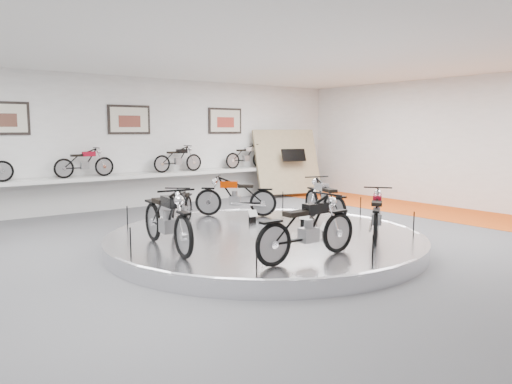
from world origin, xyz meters
TOP-DOWN VIEW (x-y plane):
  - floor at (0.00, 0.00)m, footprint 16.00×16.00m
  - ceiling at (0.00, 0.00)m, footprint 16.00×16.00m
  - wall_back at (0.00, 7.00)m, footprint 16.00×0.00m
  - wall_right at (8.00, 0.00)m, footprint 0.00×14.00m
  - orange_carpet_strip at (6.80, 0.00)m, footprint 2.40×12.60m
  - dado_band at (0.00, 6.98)m, footprint 15.68×0.04m
  - display_platform at (0.00, 0.30)m, footprint 6.40×6.40m
  - platform_rim at (0.00, 0.30)m, footprint 6.40×6.40m
  - shelf at (0.00, 6.70)m, footprint 11.00×0.55m
  - poster_left at (-3.50, 6.96)m, footprint 1.35×0.06m
  - poster_center at (0.00, 6.96)m, footprint 1.35×0.06m
  - poster_right at (3.50, 6.96)m, footprint 1.35×0.06m
  - display_panel at (5.60, 6.10)m, footprint 2.56×1.52m
  - shelf_bike_b at (-1.50, 6.70)m, footprint 1.22×0.43m
  - shelf_bike_c at (1.50, 6.70)m, footprint 1.22×0.43m
  - shelf_bike_d at (4.20, 6.70)m, footprint 1.22×0.43m
  - bike_a at (1.89, 0.50)m, footprint 1.14×1.84m
  - bike_b at (0.71, 2.36)m, footprint 1.66×1.58m
  - bike_c at (-1.00, 1.94)m, footprint 1.44×1.52m
  - bike_d at (-2.21, 0.30)m, footprint 0.89×1.97m
  - bike_e at (-0.72, -1.72)m, footprint 1.81×0.65m
  - bike_f at (1.49, -1.32)m, footprint 1.65×1.46m

SIDE VIEW (x-z plane):
  - floor at x=0.00m, z-range 0.00..0.00m
  - orange_carpet_strip at x=6.80m, z-range 0.00..0.01m
  - display_platform at x=0.00m, z-range 0.00..0.30m
  - platform_rim at x=0.00m, z-range 0.22..0.32m
  - dado_band at x=0.00m, z-range 0.00..1.10m
  - bike_c at x=-1.00m, z-range 0.30..1.21m
  - bike_f at x=1.49m, z-range 0.30..1.26m
  - bike_b at x=0.71m, z-range 0.30..1.30m
  - bike_a at x=1.89m, z-range 0.30..1.32m
  - bike_e at x=-0.72m, z-range 0.30..1.36m
  - bike_d at x=-2.21m, z-range 0.30..1.42m
  - shelf at x=0.00m, z-range 0.95..1.05m
  - display_panel at x=5.60m, z-range 0.10..2.40m
  - shelf_bike_b at x=-1.50m, z-range 1.05..1.78m
  - shelf_bike_c at x=1.50m, z-range 1.05..1.78m
  - shelf_bike_d at x=4.20m, z-range 1.05..1.78m
  - wall_back at x=0.00m, z-range -6.00..10.00m
  - wall_right at x=8.00m, z-range -5.00..9.00m
  - poster_left at x=-3.50m, z-range 2.26..3.14m
  - poster_center at x=0.00m, z-range 2.26..3.14m
  - poster_right at x=3.50m, z-range 2.26..3.14m
  - ceiling at x=0.00m, z-range 4.00..4.00m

